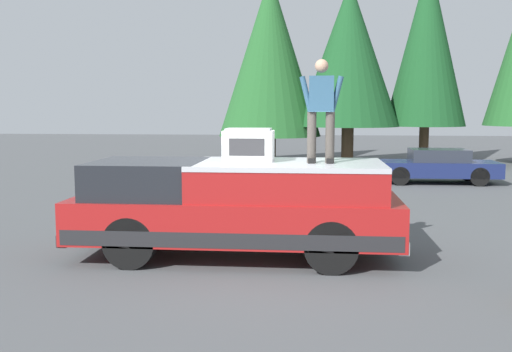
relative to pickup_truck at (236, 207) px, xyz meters
name	(u,v)px	position (x,y,z in m)	size (l,w,h in m)	color
ground_plane	(261,260)	(-0.17, -0.45, -0.87)	(90.00, 90.00, 0.00)	#4C4F51
pickup_truck	(236,207)	(0.00, 0.00, 0.00)	(2.01, 5.54, 1.65)	maroon
compressor_unit	(249,145)	(0.12, -0.20, 1.05)	(0.65, 0.84, 0.56)	silver
person_on_truck_bed	(321,108)	(-0.08, -1.42, 1.68)	(0.29, 0.72, 1.69)	#423D38
parked_car_navy	(436,166)	(10.54, -5.49, -0.29)	(1.64, 4.10, 1.16)	navy
conifer_left	(427,43)	(17.80, -6.40, 4.55)	(3.60, 3.60, 9.16)	#4C3826
conifer_center_left	(349,54)	(17.02, -2.89, 4.02)	(4.53, 4.53, 8.11)	#4C3826
conifer_center_right	(270,56)	(17.47, 0.66, 4.02)	(4.69, 4.69, 8.56)	#4C3826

